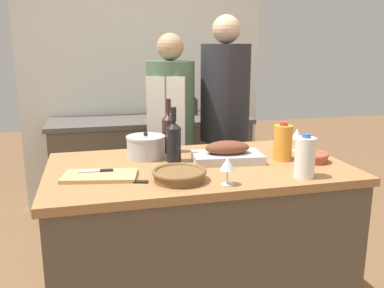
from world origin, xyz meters
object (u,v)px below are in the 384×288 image
cutting_board (100,176)px  wine_bottle_dark (169,131)px  roasting_pan (227,154)px  condiment_bottle_tall (195,107)px  condiment_bottle_short (221,111)px  stock_pot (146,147)px  wine_glass_right (297,135)px  juice_jug (283,142)px  wine_glass_left (228,165)px  mixing_bowl (313,157)px  milk_jug (305,157)px  wicker_basket (179,175)px  knife_paring (97,171)px  person_cook_aproned (171,136)px  wine_bottle_green (174,140)px  person_cook_guest (225,123)px  knife_chef (124,182)px

cutting_board → wine_bottle_dark: (0.40, 0.39, 0.11)m
cutting_board → roasting_pan: bearing=10.0°
wine_bottle_dark → condiment_bottle_tall: bearing=69.9°
condiment_bottle_short → wine_bottle_dark: bearing=-119.9°
stock_pot → wine_glass_right: size_ratio=1.62×
juice_jug → wine_glass_right: size_ratio=1.56×
wine_glass_left → roasting_pan: bearing=71.1°
mixing_bowl → milk_jug: (-0.18, -0.23, 0.07)m
roasting_pan → mixing_bowl: size_ratio=2.36×
wicker_basket → knife_paring: wicker_basket is taller
condiment_bottle_tall → knife_paring: bearing=-117.7°
wine_glass_left → mixing_bowl: bearing=23.1°
milk_jug → person_cook_aproned: size_ratio=0.13×
wicker_basket → milk_jug: size_ratio=1.21×
knife_paring → cutting_board: bearing=-75.8°
wicker_basket → wine_bottle_dark: 0.53m
milk_jug → condiment_bottle_short: milk_jug is taller
wine_bottle_green → wine_glass_left: (0.15, -0.43, -0.02)m
cutting_board → wine_glass_right: wine_glass_right is taller
wine_glass_left → person_cook_guest: bearing=71.9°
person_cook_aproned → wine_glass_right: bearing=-28.4°
wine_bottle_green → knife_paring: size_ratio=1.79×
wine_glass_right → knife_paring: bearing=-170.5°
milk_jug → condiment_bottle_tall: size_ratio=1.23×
cutting_board → condiment_bottle_short: 1.99m
roasting_pan → wicker_basket: size_ratio=1.53×
wine_glass_right → person_cook_guest: person_cook_guest is taller
mixing_bowl → wine_glass_right: wine_glass_right is taller
person_cook_guest → knife_paring: bearing=-156.2°
stock_pot → person_cook_aproned: bearing=68.2°
cutting_board → wine_glass_left: (0.54, -0.24, 0.08)m
juice_jug → wine_bottle_dark: bearing=150.9°
cutting_board → wine_glass_right: size_ratio=2.77×
wicker_basket → person_cook_aproned: (0.19, 1.13, -0.07)m
knife_paring → condiment_bottle_tall: bearing=62.3°
wine_glass_right → condiment_bottle_short: (-0.01, 1.41, -0.07)m
stock_pot → milk_jug: (0.67, -0.53, 0.04)m
roasting_pan → stock_pot: stock_pot is taller
person_cook_guest → mixing_bowl: bearing=-102.8°
wicker_basket → milk_jug: (0.58, -0.09, 0.07)m
milk_jug → person_cook_guest: person_cook_guest is taller
person_cook_aproned → milk_jug: bearing=-48.7°
knife_chef → condiment_bottle_short: bearing=59.6°
wine_bottle_green → condiment_bottle_tall: bearing=71.8°
wine_glass_right → juice_jug: bearing=-136.8°
juice_jug → wine_bottle_green: bearing=169.0°
knife_paring → wine_bottle_green: bearing=19.9°
wine_bottle_green → knife_paring: (-0.40, -0.15, -0.09)m
knife_chef → condiment_bottle_tall: condiment_bottle_tall is taller
roasting_pan → knife_chef: bearing=-159.1°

